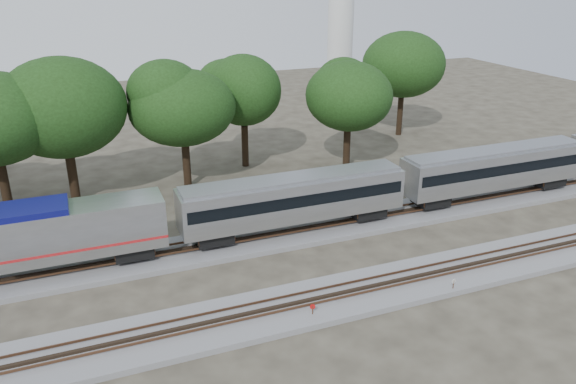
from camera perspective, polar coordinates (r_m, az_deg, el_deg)
name	(u,v)px	position (r m, az deg, el deg)	size (l,w,h in m)	color
ground	(266,281)	(39.74, -2.26, -9.03)	(160.00, 160.00, 0.00)	#383328
track_far	(241,242)	(44.65, -4.83, -5.09)	(160.00, 5.00, 0.73)	slate
track_near	(287,309)	(36.46, -0.12, -11.77)	(160.00, 5.00, 0.73)	slate
switch_stand_red	(313,310)	(35.49, 2.51, -11.86)	(0.35, 0.12, 1.11)	#512D19
switch_stand_white	(453,284)	(39.56, 16.45, -8.97)	(0.35, 0.13, 1.11)	#512D19
switch_lever	(397,298)	(38.26, 11.03, -10.55)	(0.50, 0.30, 0.30)	#512D19
tree_3	(62,108)	(53.29, -21.95, 7.92)	(9.12, 9.12, 12.86)	black
tree_4	(183,108)	(54.40, -10.66, 8.39)	(8.19, 8.19, 11.55)	black
tree_5	(243,90)	(59.98, -4.55, 10.26)	(8.52, 8.52, 12.01)	black
tree_6	(349,96)	(59.21, 6.20, 9.65)	(8.11, 8.11, 11.44)	black
tree_7	(404,65)	(73.23, 11.67, 12.55)	(9.20, 9.20, 12.97)	black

